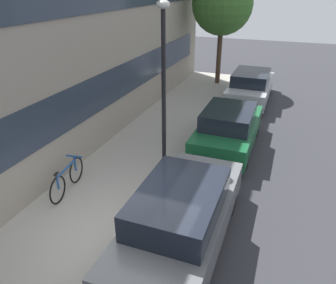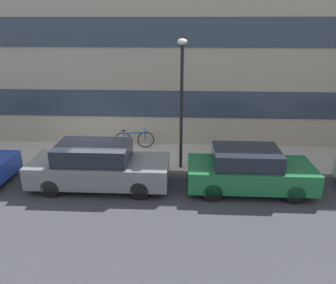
{
  "view_description": "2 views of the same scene",
  "coord_description": "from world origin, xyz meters",
  "px_view_note": "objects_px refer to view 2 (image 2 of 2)",
  "views": [
    {
      "loc": [
        -4.53,
        -2.63,
        4.91
      ],
      "look_at": [
        2.89,
        0.17,
        1.01
      ],
      "focal_mm": 35.0,
      "sensor_mm": 36.0,
      "label": 1
    },
    {
      "loc": [
        3.1,
        -10.43,
        4.96
      ],
      "look_at": [
        2.52,
        0.58,
        0.97
      ],
      "focal_mm": 35.0,
      "sensor_mm": 36.0,
      "label": 2
    }
  ],
  "objects_px": {
    "parked_car_grey": "(98,166)",
    "lamp_post": "(182,91)",
    "parked_car_green": "(249,170)",
    "bicycle": "(134,139)"
  },
  "relations": [
    {
      "from": "parked_car_green",
      "to": "lamp_post",
      "type": "height_order",
      "value": "lamp_post"
    },
    {
      "from": "parked_car_grey",
      "to": "parked_car_green",
      "type": "bearing_deg",
      "value": 0.0
    },
    {
      "from": "bicycle",
      "to": "lamp_post",
      "type": "xyz_separation_m",
      "value": [
        1.93,
        -1.84,
        2.35
      ]
    },
    {
      "from": "bicycle",
      "to": "lamp_post",
      "type": "distance_m",
      "value": 3.55
    },
    {
      "from": "parked_car_green",
      "to": "lamp_post",
      "type": "bearing_deg",
      "value": 147.22
    },
    {
      "from": "parked_car_grey",
      "to": "lamp_post",
      "type": "height_order",
      "value": "lamp_post"
    },
    {
      "from": "parked_car_grey",
      "to": "parked_car_green",
      "type": "relative_size",
      "value": 1.13
    },
    {
      "from": "bicycle",
      "to": "lamp_post",
      "type": "height_order",
      "value": "lamp_post"
    },
    {
      "from": "parked_car_green",
      "to": "bicycle",
      "type": "relative_size",
      "value": 2.38
    },
    {
      "from": "parked_car_grey",
      "to": "bicycle",
      "type": "xyz_separation_m",
      "value": [
        0.67,
        3.22,
        -0.2
      ]
    }
  ]
}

